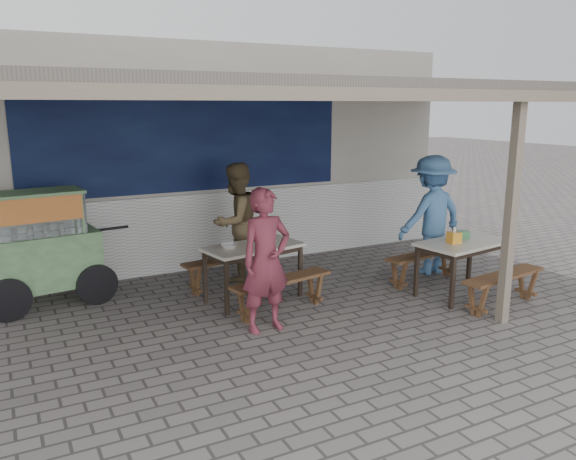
% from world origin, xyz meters
% --- Properties ---
extents(ground, '(60.00, 60.00, 0.00)m').
position_xyz_m(ground, '(0.00, 0.00, 0.00)').
color(ground, '#655F5C').
rests_on(ground, ground).
extents(back_wall, '(9.00, 1.28, 3.50)m').
position_xyz_m(back_wall, '(-0.00, 3.58, 1.72)').
color(back_wall, '#B9B5A6').
rests_on(back_wall, ground).
extents(warung_roof, '(9.00, 4.21, 2.81)m').
position_xyz_m(warung_roof, '(0.02, 0.90, 2.71)').
color(warung_roof, '#514C46').
rests_on(warung_roof, ground).
extents(table_left, '(1.38, 0.87, 0.75)m').
position_xyz_m(table_left, '(0.02, 1.20, 0.67)').
color(table_left, beige).
rests_on(table_left, ground).
extents(bench_left_street, '(1.41, 0.52, 0.45)m').
position_xyz_m(bench_left_street, '(0.12, 0.59, 0.33)').
color(bench_left_street, brown).
rests_on(bench_left_street, ground).
extents(bench_left_wall, '(1.41, 0.52, 0.45)m').
position_xyz_m(bench_left_wall, '(-0.09, 1.81, 0.33)').
color(bench_left_wall, brown).
rests_on(bench_left_wall, ground).
extents(table_right, '(1.37, 0.90, 0.75)m').
position_xyz_m(table_right, '(2.64, 0.09, 0.67)').
color(table_right, beige).
rests_on(table_right, ground).
extents(bench_right_street, '(1.40, 0.48, 0.45)m').
position_xyz_m(bench_right_street, '(2.73, -0.55, 0.33)').
color(bench_right_street, brown).
rests_on(bench_right_street, ground).
extents(bench_right_wall, '(1.40, 0.48, 0.45)m').
position_xyz_m(bench_right_wall, '(2.54, 0.73, 0.33)').
color(bench_right_wall, brown).
rests_on(bench_right_wall, ground).
extents(vendor_cart, '(1.84, 0.90, 1.50)m').
position_xyz_m(vendor_cart, '(-2.45, 2.24, 0.82)').
color(vendor_cart, '#74A16B').
rests_on(vendor_cart, ground).
extents(patron_street_side, '(0.63, 0.44, 1.66)m').
position_xyz_m(patron_street_side, '(-0.27, 0.19, 0.83)').
color(patron_street_side, maroon).
rests_on(patron_street_side, ground).
extents(patron_wall_side, '(1.05, 0.95, 1.74)m').
position_xyz_m(patron_wall_side, '(0.17, 2.15, 0.87)').
color(patron_wall_side, brown).
rests_on(patron_wall_side, ground).
extents(patron_right_table, '(1.21, 0.74, 1.82)m').
position_xyz_m(patron_right_table, '(2.97, 1.11, 0.91)').
color(patron_right_table, '#497AAF').
rests_on(patron_right_table, ground).
extents(tissue_box, '(0.16, 0.16, 0.15)m').
position_xyz_m(tissue_box, '(2.45, 0.08, 0.82)').
color(tissue_box, orange).
rests_on(tissue_box, table_right).
extents(donation_box, '(0.18, 0.15, 0.10)m').
position_xyz_m(donation_box, '(2.76, 0.22, 0.80)').
color(donation_box, '#387E49').
rests_on(donation_box, table_right).
extents(condiment_jar, '(0.09, 0.09, 0.10)m').
position_xyz_m(condiment_jar, '(0.33, 1.43, 0.80)').
color(condiment_jar, beige).
rests_on(condiment_jar, table_left).
extents(condiment_bowl, '(0.26, 0.26, 0.05)m').
position_xyz_m(condiment_bowl, '(-0.32, 1.22, 0.78)').
color(condiment_bowl, silver).
rests_on(condiment_bowl, table_left).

